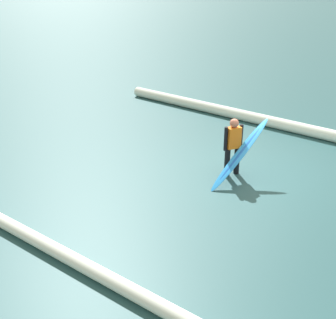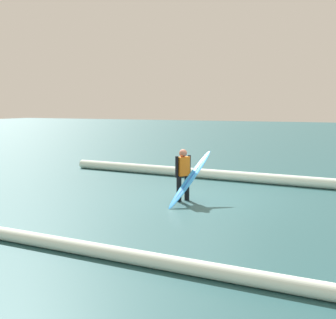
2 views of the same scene
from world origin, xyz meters
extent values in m
plane|color=#265155|center=(0.00, 0.00, 0.00)|extent=(121.77, 121.77, 0.00)
cylinder|color=black|center=(0.35, 0.42, 0.36)|extent=(0.14, 0.14, 0.72)
cylinder|color=black|center=(0.49, 0.66, 0.36)|extent=(0.14, 0.14, 0.72)
cube|color=orange|center=(0.42, 0.54, 0.98)|extent=(0.35, 0.39, 0.53)
sphere|color=#B66E57|center=(0.42, 0.54, 1.35)|extent=(0.22, 0.22, 0.22)
cylinder|color=black|center=(0.31, 0.35, 0.98)|extent=(0.09, 0.11, 0.60)
cylinder|color=black|center=(0.53, 0.72, 0.98)|extent=(0.09, 0.09, 0.59)
ellipsoid|color=#268CE5|center=(0.13, 0.71, 0.68)|extent=(0.72, 1.95, 1.39)
ellipsoid|color=blue|center=(0.13, 0.71, 0.69)|extent=(0.46, 1.54, 1.12)
cylinder|color=white|center=(1.83, 5.44, 0.13)|extent=(21.29, 1.17, 0.26)
camera|label=1|loc=(-4.24, 9.93, 4.93)|focal=48.80mm
camera|label=2|loc=(-4.31, 11.97, 2.69)|focal=47.88mm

